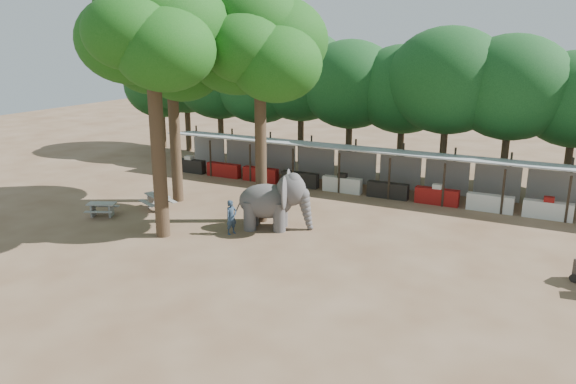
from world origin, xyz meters
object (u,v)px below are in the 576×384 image
at_px(picnic_table_near, 102,208).
at_px(handler, 231,217).
at_px(yard_tree_center, 151,30).
at_px(picnic_table_far, 158,200).
at_px(yard_tree_back, 259,46).
at_px(yard_tree_left, 171,51).
at_px(elephant, 275,201).

bearing_deg(picnic_table_near, handler, -18.59).
bearing_deg(picnic_table_near, yard_tree_center, -33.24).
distance_m(picnic_table_near, picnic_table_far, 2.87).
bearing_deg(yard_tree_back, handler, -93.42).
bearing_deg(handler, picnic_table_far, 92.60).
bearing_deg(yard_tree_left, picnic_table_near, -109.73).
xyz_separation_m(yard_tree_left, picnic_table_far, (0.23, -2.05, -7.66)).
height_order(yard_tree_back, elephant, yard_tree_back).
relative_size(yard_tree_center, picnic_table_far, 5.72).
xyz_separation_m(yard_tree_back, picnic_table_near, (-7.55, -3.31, -8.08)).
relative_size(elephant, picnic_table_far, 1.78).
distance_m(yard_tree_left, picnic_table_far, 7.94).
relative_size(handler, picnic_table_far, 0.78).
bearing_deg(yard_tree_left, picnic_table_far, -83.69).
bearing_deg(picnic_table_far, handler, 10.08).
distance_m(elephant, picnic_table_far, 7.10).
bearing_deg(yard_tree_center, yard_tree_back, 53.14).
height_order(yard_tree_left, picnic_table_near, yard_tree_left).
xyz_separation_m(yard_tree_back, elephant, (1.27, -0.91, -7.15)).
bearing_deg(elephant, handler, -150.98).
relative_size(picnic_table_near, picnic_table_far, 0.87).
bearing_deg(yard_tree_left, yard_tree_center, -59.04).
relative_size(yard_tree_left, handler, 6.73).
bearing_deg(yard_tree_back, yard_tree_left, 170.54).
bearing_deg(yard_tree_back, picnic_table_near, -156.33).
height_order(handler, picnic_table_near, handler).
xyz_separation_m(handler, picnic_table_near, (-7.39, -0.77, -0.36)).
relative_size(elephant, handler, 2.29).
height_order(yard_tree_left, elephant, yard_tree_left).
bearing_deg(elephant, yard_tree_back, 124.76).
height_order(yard_tree_left, yard_tree_back, yard_tree_back).
bearing_deg(elephant, picnic_table_far, 161.40).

